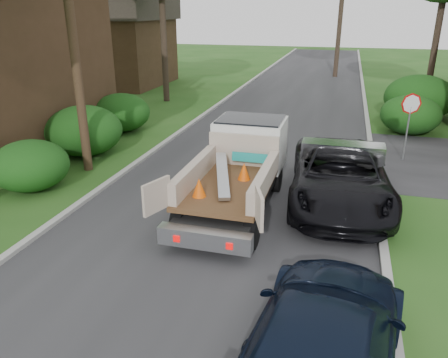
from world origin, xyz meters
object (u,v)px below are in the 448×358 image
Objects in this scene: house_left_far at (114,41)px; black_pickup at (340,175)px; stop_sign at (410,113)px; flatbed_truck at (242,160)px; navy_suv at (321,348)px; utility_pole at (70,11)px.

black_pickup is (16.48, -17.50, -2.24)m from house_left_far.
flatbed_truck is (-4.98, -4.95, -0.60)m from stop_sign.
black_pickup is at bearing 9.52° from flatbed_truck.
flatbed_truck reaches higher than navy_suv.
stop_sign is 0.25× the size of utility_pole.
house_left_far is (-18.70, 13.00, 1.27)m from stop_sign.
navy_suv is at bearing -67.60° from flatbed_truck.
stop_sign is 7.05m from flatbed_truck.
house_left_far is 29.57m from navy_suv.
flatbed_truck is 2.82m from black_pickup.
black_pickup is (-2.22, -4.50, -0.96)m from stop_sign.
stop_sign is 11.77m from navy_suv.
flatbed_truck is at bearing -9.30° from utility_pole.
black_pickup is at bearing -3.26° from utility_pole.
navy_suv is (-0.08, -7.00, -0.05)m from black_pickup.
stop_sign is 0.33× the size of house_left_far.
house_left_far reaches higher than flatbed_truck.
black_pickup is (2.76, 0.45, -0.36)m from flatbed_truck.
utility_pole is 1.71× the size of black_pickup.
navy_suv is at bearing -101.32° from stop_sign.
house_left_far is 1.29× the size of black_pickup.
black_pickup is at bearing -46.71° from house_left_far.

